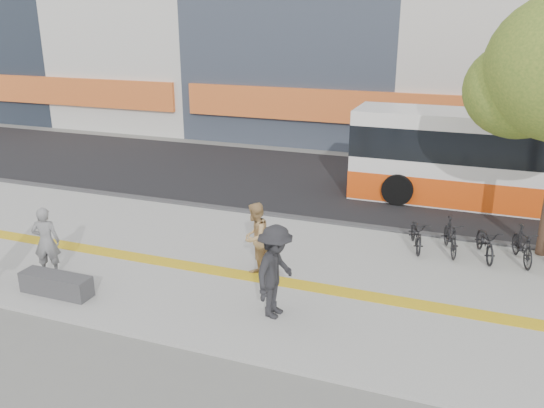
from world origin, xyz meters
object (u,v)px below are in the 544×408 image
at_px(bus, 530,165).
at_px(pedestrian_tan, 255,237).
at_px(seated_woman, 46,242).
at_px(bench, 56,284).
at_px(pedestrian_dark, 275,272).

bearing_deg(bus, pedestrian_tan, -130.47).
xyz_separation_m(seated_woman, pedestrian_tan, (4.30, 1.87, 0.01)).
relative_size(bench, pedestrian_dark, 0.85).
distance_m(seated_woman, pedestrian_tan, 4.69).
height_order(seated_woman, pedestrian_tan, pedestrian_tan).
height_order(pedestrian_tan, pedestrian_dark, pedestrian_dark).
bearing_deg(seated_woman, pedestrian_tan, 178.74).
height_order(bus, pedestrian_dark, bus).
bearing_deg(bus, seated_woman, -139.10).
relative_size(bus, pedestrian_tan, 6.55).
bearing_deg(pedestrian_dark, bus, -22.21).
distance_m(bus, pedestrian_tan, 9.38).
bearing_deg(bench, seated_woman, 138.48).
xyz_separation_m(pedestrian_tan, pedestrian_dark, (1.14, -1.78, 0.13)).
xyz_separation_m(bench, bus, (9.58, 9.70, 1.09)).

